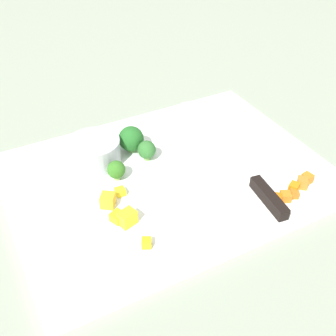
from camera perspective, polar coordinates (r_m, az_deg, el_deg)
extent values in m
plane|color=gray|center=(0.64, 0.00, -1.55)|extent=(4.00, 4.00, 0.00)
cube|color=white|center=(0.63, 0.00, -1.13)|extent=(0.46, 0.34, 0.01)
cylinder|color=#B6B7C4|center=(0.65, -9.89, 2.21)|extent=(0.08, 0.08, 0.04)
cube|color=silver|center=(0.74, 4.99, 5.77)|extent=(0.04, 0.17, 0.00)
cube|color=black|center=(0.59, 13.43, -3.89)|extent=(0.02, 0.08, 0.02)
cube|color=orange|center=(0.64, 18.26, -1.31)|extent=(0.02, 0.02, 0.01)
cube|color=orange|center=(0.62, 16.60, -2.55)|extent=(0.02, 0.02, 0.01)
cube|color=orange|center=(0.63, 17.67, -1.91)|extent=(0.02, 0.02, 0.01)
cube|color=orange|center=(0.59, 14.31, -4.10)|extent=(0.02, 0.02, 0.01)
cube|color=orange|center=(0.60, 15.55, -3.72)|extent=(0.02, 0.02, 0.01)
cube|color=orange|center=(0.61, 16.65, -3.34)|extent=(0.02, 0.02, 0.01)
cube|color=yellow|center=(0.60, -6.45, -3.18)|extent=(0.01, 0.01, 0.01)
cube|color=yellow|center=(0.52, -2.92, -10.05)|extent=(0.02, 0.02, 0.01)
cube|color=yellow|center=(0.55, -5.50, -6.71)|extent=(0.03, 0.02, 0.02)
cube|color=yellow|center=(0.58, -8.11, -4.33)|extent=(0.03, 0.03, 0.02)
cube|color=yellow|center=(0.56, -6.81, -6.55)|extent=(0.02, 0.02, 0.01)
cylinder|color=#8AB864|center=(0.68, -4.92, 2.79)|extent=(0.01, 0.01, 0.01)
sphere|color=#246525|center=(0.67, -5.00, 3.95)|extent=(0.04, 0.04, 0.04)
cylinder|color=#96C164|center=(0.62, -6.91, -1.10)|extent=(0.01, 0.01, 0.01)
sphere|color=#357323|center=(0.61, -7.00, -0.21)|extent=(0.03, 0.03, 0.03)
cylinder|color=#83B459|center=(0.66, -2.85, 1.57)|extent=(0.01, 0.01, 0.01)
sphere|color=#316E2F|center=(0.65, -2.89, 2.49)|extent=(0.03, 0.03, 0.03)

